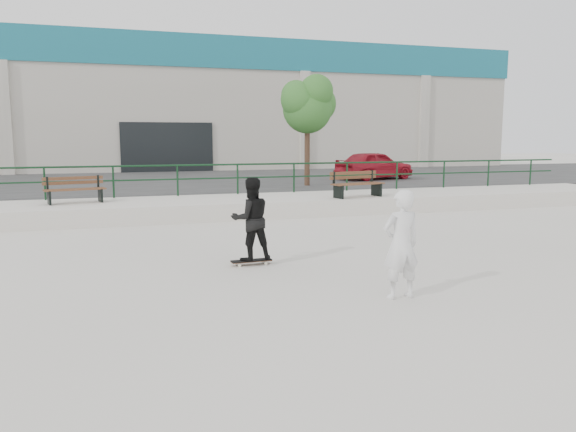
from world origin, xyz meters
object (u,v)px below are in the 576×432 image
object	(u,v)px
bench_left	(75,190)
tree	(308,103)
red_car	(374,165)
seated_skater	(401,244)
standing_skater	(251,219)
bench_right	(357,184)
skateboard	(251,261)

from	to	relation	value
bench_left	tree	bearing A→B (deg)	10.87
red_car	seated_skater	size ratio (longest dim) A/B	2.27
bench_left	standing_skater	xyz separation A→B (m)	(3.50, -7.22, -0.00)
standing_skater	seated_skater	bearing A→B (deg)	116.36
bench_left	bench_right	size ratio (longest dim) A/B	0.94
bench_right	skateboard	distance (m)	8.03
bench_right	standing_skater	distance (m)	7.99
bench_left	red_car	distance (m)	13.69
tree	red_car	bearing A→B (deg)	27.83
bench_left	seated_skater	bearing A→B (deg)	-75.11
bench_left	bench_right	world-z (taller)	bench_right
bench_left	bench_right	distance (m)	8.59
bench_right	standing_skater	size ratio (longest dim) A/B	1.19
standing_skater	red_car	bearing A→B (deg)	-127.85
bench_right	skateboard	bearing A→B (deg)	-141.00
tree	skateboard	distance (m)	12.45
red_car	standing_skater	distance (m)	15.70
red_car	standing_skater	world-z (taller)	red_car
seated_skater	tree	bearing A→B (deg)	-106.37
red_car	skateboard	xyz separation A→B (m)	(-8.96, -12.89, -1.07)
tree	seated_skater	world-z (taller)	tree
bench_left	seated_skater	size ratio (longest dim) A/B	1.06
skateboard	bench_left	bearing A→B (deg)	113.30
bench_right	red_car	xyz separation A→B (m)	(3.93, 6.68, 0.23)
bench_right	red_car	bearing A→B (deg)	47.56
tree	skateboard	world-z (taller)	tree
bench_left	tree	distance (m)	9.65
standing_skater	seated_skater	world-z (taller)	standing_skater
bench_left	skateboard	distance (m)	8.06
bench_right	bench_left	bearing A→B (deg)	161.24
bench_right	seated_skater	world-z (taller)	seated_skater
standing_skater	seated_skater	size ratio (longest dim) A/B	0.95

